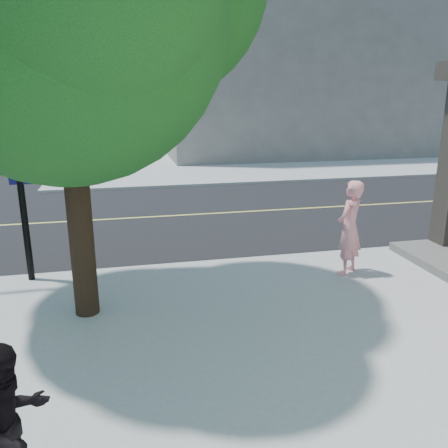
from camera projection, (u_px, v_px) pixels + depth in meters
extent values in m
plane|color=black|center=(19.00, 280.00, 9.60)|extent=(140.00, 140.00, 0.00)
cube|color=black|center=(49.00, 223.00, 13.82)|extent=(140.00, 9.00, 0.01)
cube|color=#AEAEAE|center=(284.00, 147.00, 32.59)|extent=(29.00, 25.00, 0.12)
cube|color=slate|center=(292.00, 41.00, 31.23)|extent=(18.00, 16.00, 14.00)
imported|color=pink|center=(349.00, 228.00, 9.42)|extent=(0.85, 0.81, 1.96)
imported|color=black|center=(12.00, 426.00, 4.08)|extent=(0.97, 0.98, 1.60)
cylinder|color=black|center=(78.00, 198.00, 7.39)|extent=(0.40, 0.40, 4.02)
sphere|color=#1D5D1D|center=(62.00, 17.00, 6.66)|extent=(4.91, 4.91, 4.91)
cylinder|color=black|center=(18.00, 169.00, 8.74)|extent=(0.13, 0.13, 4.50)
cube|color=white|center=(18.00, 140.00, 8.58)|extent=(0.59, 0.04, 0.21)
cube|color=navy|center=(21.00, 169.00, 8.73)|extent=(0.48, 0.04, 0.59)
imported|color=black|center=(9.00, 92.00, 8.35)|extent=(0.18, 0.21, 1.07)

